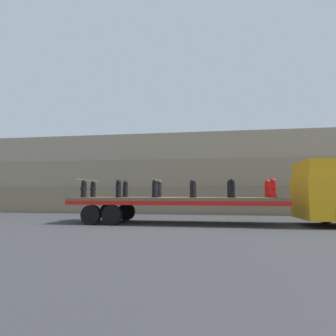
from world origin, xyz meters
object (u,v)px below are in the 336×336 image
Objects in this scene: fire_hydrant_black_far_2 at (159,189)px; fire_hydrant_red_far_5 at (268,189)px; fire_hydrant_black_near_0 at (84,189)px; fire_hydrant_black_far_0 at (93,189)px; fire_hydrant_black_far_1 at (125,189)px; truck_cab at (327,193)px; fire_hydrant_red_near_5 at (273,188)px; flatbed_trailer at (162,202)px; fire_hydrant_black_far_3 at (194,189)px; fire_hydrant_black_near_1 at (119,189)px; fire_hydrant_black_far_4 at (230,189)px; fire_hydrant_black_near_3 at (193,188)px; fire_hydrant_black_near_4 at (232,188)px; fire_hydrant_black_near_2 at (155,189)px.

fire_hydrant_black_far_2 is 5.55m from fire_hydrant_red_far_5.
fire_hydrant_black_far_0 is (0.00, 1.11, 0.00)m from fire_hydrant_black_near_0.
fire_hydrant_black_far_1 is 1.00× the size of fire_hydrant_black_far_2.
fire_hydrant_red_near_5 is at bearing -167.60° from truck_cab.
fire_hydrant_black_far_3 is (1.61, 0.56, 0.67)m from flatbed_trailer.
fire_hydrant_black_near_1 is 1.00× the size of fire_hydrant_black_far_4.
fire_hydrant_black_far_2 is at bearing 0.00° from fire_hydrant_black_far_1.
fire_hydrant_black_near_3 is at bearing -11.35° from fire_hydrant_black_far_0.
fire_hydrant_black_far_3 is at bearing 90.00° from fire_hydrant_black_near_3.
fire_hydrant_black_near_1 is 3.70m from fire_hydrant_black_near_3.
fire_hydrant_black_near_4 is 1.00× the size of fire_hydrant_red_near_5.
fire_hydrant_black_far_2 is 1.00× the size of fire_hydrant_red_far_5.
fire_hydrant_black_near_0 is 1.00× the size of fire_hydrant_black_far_4.
fire_hydrant_black_near_2 is 3.70m from fire_hydrant_black_near_4.
fire_hydrant_black_far_4 is at bearing 172.76° from truck_cab.
fire_hydrant_black_far_1 is 3.86m from fire_hydrant_black_near_3.
fire_hydrant_black_far_1 is at bearing 180.00° from fire_hydrant_black_far_2.
fire_hydrant_black_near_1 reaches higher than flatbed_trailer.
flatbed_trailer is 4.03m from fire_hydrant_black_near_0.
fire_hydrant_black_near_2 is 5.66m from fire_hydrant_red_far_5.
fire_hydrant_red_far_5 is (5.55, 1.11, 0.00)m from fire_hydrant_black_near_2.
flatbed_trailer is 11.73× the size of fire_hydrant_black_near_1.
fire_hydrant_black_far_0 is 9.31m from fire_hydrant_red_near_5.
flatbed_trailer is 1.83m from fire_hydrant_black_far_3.
truck_cab reaches higher than fire_hydrant_black_near_1.
fire_hydrant_red_near_5 is 1.00× the size of fire_hydrant_red_far_5.
fire_hydrant_red_near_5 is at bearing -90.00° from fire_hydrant_red_far_5.
fire_hydrant_black_near_2 is (-8.08, -0.56, 0.20)m from truck_cab.
fire_hydrant_black_near_1 is at bearing -163.24° from fire_hydrant_black_far_3.
fire_hydrant_black_far_4 is 1.85m from fire_hydrant_red_far_5.
fire_hydrant_black_far_0 is 7.40m from fire_hydrant_black_far_4.
fire_hydrant_black_far_4 is at bearing 0.00° from fire_hydrant_black_far_3.
fire_hydrant_black_far_3 is (-6.23, 0.56, 0.20)m from truck_cab.
fire_hydrant_black_near_0 is 1.85m from fire_hydrant_black_near_1.
fire_hydrant_red_near_5 is (5.55, -1.11, 0.00)m from fire_hydrant_black_far_2.
truck_cab is 3.39× the size of fire_hydrant_black_far_3.
fire_hydrant_black_far_2 and fire_hydrant_red_far_5 have the same top height.
fire_hydrant_black_far_3 is 1.00× the size of fire_hydrant_red_far_5.
fire_hydrant_black_near_1 is at bearing 0.00° from fire_hydrant_black_near_0.
fire_hydrant_black_near_0 is 5.55m from fire_hydrant_black_near_3.
fire_hydrant_black_far_2 is 1.85m from fire_hydrant_black_far_3.
fire_hydrant_black_far_0 is at bearing 168.65° from fire_hydrant_black_near_3.
fire_hydrant_black_far_0 and fire_hydrant_black_near_4 have the same top height.
fire_hydrant_black_far_0 and fire_hydrant_red_far_5 have the same top height.
truck_cab is 3.39× the size of fire_hydrant_black_far_4.
fire_hydrant_black_far_2 is (1.85, 0.00, 0.00)m from fire_hydrant_black_far_1.
fire_hydrant_black_near_3 is 2.16m from fire_hydrant_black_far_4.
fire_hydrant_black_far_2 reaches higher than flatbed_trailer.
fire_hydrant_black_near_3 reaches higher than flatbed_trailer.
fire_hydrant_red_near_5 is at bearing 0.00° from fire_hydrant_black_near_3.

